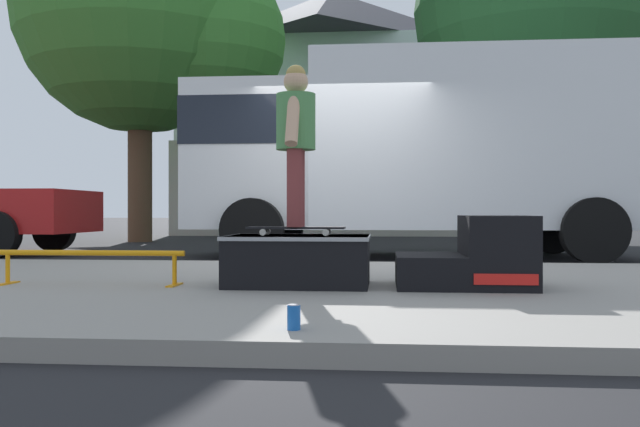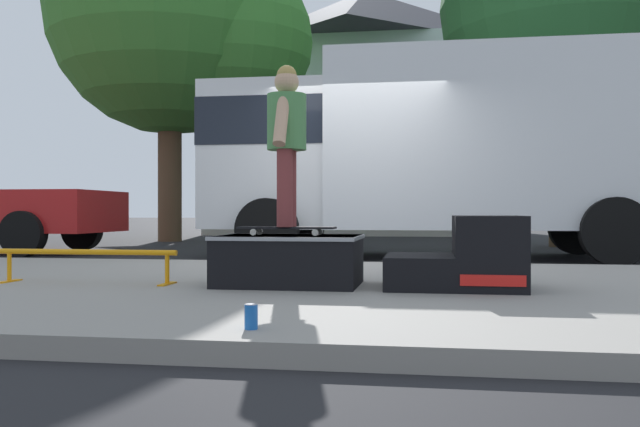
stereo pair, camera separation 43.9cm
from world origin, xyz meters
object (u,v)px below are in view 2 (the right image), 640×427
Objects in this scene: skate_box at (290,259)px; grind_rail at (87,258)px; kicker_ramp at (467,258)px; skater_kid at (287,132)px; street_tree_main at (579,13)px; soda_can at (251,317)px; street_tree_neighbour at (183,20)px; box_truck at (432,147)px; skateboard at (287,228)px.

skate_box is 0.73× the size of grind_rail.
kicker_ramp is 0.67× the size of grind_rail.
skater_kid reaches higher than skate_box.
street_tree_main is (4.06, 9.06, 4.37)m from skate_box.
soda_can is 0.02× the size of street_tree_neighbour.
skate_box is 1.38m from kicker_ramp.
box_truck is at bearing -40.06° from street_tree_neighbour.
skate_box is at bearing -39.07° from skateboard.
skate_box is at bearing -102.11° from box_truck.
kicker_ramp is (1.38, -0.00, 0.02)m from skate_box.
box_truck is at bearing 77.55° from skateboard.
skateboard is at bearing -102.45° from box_truck.
skate_box reaches higher than grind_rail.
grind_rail is at bearing -121.96° from street_tree_main.
soda_can is 12.59m from street_tree_main.
street_tree_neighbour is at bearing 139.94° from box_truck.
street_tree_neighbour reaches higher than soda_can.
kicker_ramp reaches higher than grind_rail.
skateboard is 2.12m from soda_can.
grind_rail is at bearing -174.96° from skateboard.
street_tree_main reaches higher than grind_rail.
street_tree_main reaches higher than box_truck.
kicker_ramp reaches higher than soda_can.
skater_kid is at bearing -102.45° from box_truck.
skate_box is 2.06m from soda_can.
skateboard is at bearing 140.93° from skate_box.
skate_box is 8.93× the size of soda_can.
kicker_ramp is 0.80× the size of skater_kid.
skateboard is 10.75m from street_tree_main.
skateboard is at bearing 179.07° from kicker_ramp.
skateboard is 6.22× the size of soda_can.
box_truck is at bearing 82.89° from soda_can.
skate_box is 12.29m from street_tree_neighbour.
grind_rail is 12.24× the size of soda_can.
box_truck reaches higher than skater_kid.
grind_rail is at bearing -177.71° from kicker_ramp.
box_truck is 5.61m from street_tree_main.
grind_rail is 0.19× the size of street_tree_neighbour.
street_tree_main is at bearing 58.04° from grind_rail.
grind_rail is 0.22× the size of box_truck.
kicker_ramp is at bearing -0.93° from skateboard.
box_truck is 0.94× the size of street_tree_main.
kicker_ramp is at bearing 60.47° from soda_can.
box_truck is at bearing -128.06° from street_tree_main.
grind_rail is (-1.67, -0.12, -0.00)m from skate_box.
kicker_ramp is 5.51m from box_truck.
skater_kid is (-0.00, -0.00, 0.77)m from skateboard.
street_tree_main is (4.09, 9.04, 4.13)m from skateboard.
soda_can is at bearing -68.22° from street_tree_neighbour.
skater_kid is 0.16× the size of street_tree_neighbour.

